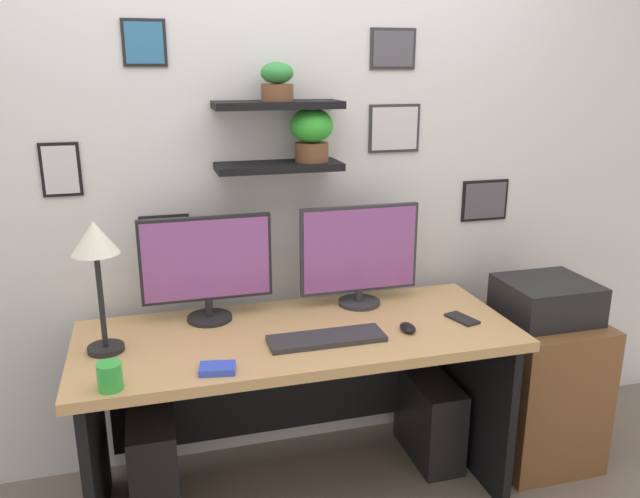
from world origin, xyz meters
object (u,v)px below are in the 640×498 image
keyboard (327,338)px  coffee_mug (110,376)px  computer_mouse (408,328)px  monitor_right (359,254)px  printer (546,300)px  cell_phone (462,319)px  computer_tower_left (154,464)px  desk (296,373)px  scissors_tray (217,369)px  monitor_left (207,265)px  computer_tower_right (429,418)px  desk_lamp (96,251)px  drawer_cabinet (537,386)px

keyboard → coffee_mug: (-0.77, -0.16, 0.04)m
coffee_mug → computer_mouse: bearing=8.6°
monitor_right → computer_mouse: bearing=-75.3°
coffee_mug → printer: (1.80, 0.29, -0.03)m
cell_phone → computer_tower_left: cell_phone is taller
desk → computer_mouse: bearing=-22.6°
printer → computer_tower_left: size_ratio=0.86×
scissors_tray → printer: bearing=10.4°
printer → monitor_left: bearing=172.0°
printer → computer_tower_right: printer is taller
desk → coffee_mug: size_ratio=18.84×
computer_tower_right → desk_lamp: bearing=-175.7°
computer_tower_left → desk: bearing=-0.4°
desk → monitor_left: (-0.32, 0.16, 0.44)m
drawer_cabinet → computer_tower_left: size_ratio=1.53×
keyboard → desk_lamp: size_ratio=0.91×
printer → desk: bearing=177.9°
monitor_left → computer_mouse: size_ratio=5.78×
drawer_cabinet → computer_tower_right: drawer_cabinet is taller
keyboard → printer: size_ratio=1.16×
desk_lamp → cell_phone: bearing=-3.6°
drawer_cabinet → computer_tower_right: (-0.48, 0.10, -0.14)m
scissors_tray → drawer_cabinet: scissors_tray is taller
monitor_left → keyboard: (0.40, -0.33, -0.22)m
computer_mouse → computer_tower_left: 1.14m
desk_lamp → computer_tower_right: size_ratio=1.21×
drawer_cabinet → computer_tower_right: bearing=167.7°
monitor_right → cell_phone: size_ratio=3.68×
cell_phone → coffee_mug: (-1.35, -0.21, 0.04)m
printer → cell_phone: bearing=-169.5°
scissors_tray → computer_tower_left: size_ratio=0.27×
cell_phone → computer_tower_right: 0.59m
desk_lamp → printer: bearing=-0.1°
keyboard → coffee_mug: 0.78m
monitor_left → printer: (1.44, -0.20, -0.22)m
computer_mouse → drawer_cabinet: computer_mouse is taller
computer_tower_right → keyboard: bearing=-157.3°
monitor_left → desk_lamp: (-0.39, -0.20, 0.15)m
keyboard → cell_phone: (0.59, 0.05, -0.01)m
monitor_left → printer: bearing=-8.0°
desk_lamp → coffee_mug: size_ratio=5.37×
coffee_mug → computer_tower_right: size_ratio=0.22×
desk_lamp → drawer_cabinet: bearing=-0.1°
keyboard → computer_tower_left: keyboard is taller
printer → computer_mouse: bearing=-169.7°
monitor_left → printer: 1.47m
desk_lamp → printer: (1.83, -0.00, -0.37)m
keyboard → computer_mouse: bearing=0.1°
coffee_mug → computer_tower_right: bearing=16.7°
monitor_right → computer_mouse: (0.09, -0.33, -0.21)m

